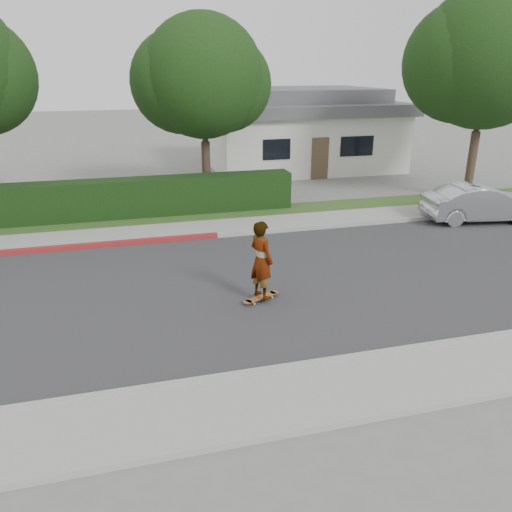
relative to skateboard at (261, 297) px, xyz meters
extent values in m
plane|color=slate|center=(-1.15, 0.99, -0.09)|extent=(120.00, 120.00, 0.00)
cube|color=#2D2D30|center=(-1.15, 0.99, -0.09)|extent=(60.00, 8.00, 0.01)
cube|color=#9E9E99|center=(-1.15, -3.11, -0.02)|extent=(60.00, 0.20, 0.15)
cube|color=gray|center=(-1.15, -4.01, -0.03)|extent=(60.00, 1.60, 0.12)
cube|color=#9E9E99|center=(-1.15, 5.09, -0.02)|extent=(60.00, 0.20, 0.15)
cube|color=maroon|center=(-6.15, 5.09, -0.02)|extent=(12.00, 0.21, 0.15)
cube|color=gray|center=(-1.15, 5.99, -0.03)|extent=(60.00, 1.60, 0.12)
cube|color=#2D4C1E|center=(-1.15, 7.59, -0.04)|extent=(60.00, 1.60, 0.10)
cube|color=black|center=(-4.15, 8.19, 0.66)|extent=(15.00, 1.00, 1.50)
cylinder|color=#33261C|center=(0.35, 9.99, 1.17)|extent=(0.36, 0.36, 2.52)
cylinder|color=#33261C|center=(0.35, 9.99, 3.06)|extent=(0.24, 0.24, 2.10)
sphere|color=black|center=(0.35, 9.99, 4.95)|extent=(4.80, 4.80, 4.80)
sphere|color=black|center=(-0.45, 10.39, 4.75)|extent=(4.08, 4.08, 4.08)
sphere|color=black|center=(1.25, 10.29, 4.65)|extent=(3.84, 3.84, 3.84)
cylinder|color=#33261C|center=(11.35, 7.49, 1.35)|extent=(0.36, 0.36, 2.88)
cylinder|color=#33261C|center=(11.35, 7.49, 3.51)|extent=(0.24, 0.24, 2.40)
sphere|color=black|center=(11.35, 7.49, 5.67)|extent=(5.60, 5.60, 5.60)
sphere|color=black|center=(10.55, 7.89, 5.47)|extent=(4.76, 4.76, 4.76)
sphere|color=black|center=(12.25, 7.79, 5.37)|extent=(4.48, 4.48, 4.48)
cube|color=beige|center=(6.85, 16.99, 1.41)|extent=(10.00, 8.00, 3.00)
cube|color=#4C4C51|center=(6.85, 16.99, 3.21)|extent=(10.60, 8.60, 0.60)
cube|color=#4C4C51|center=(6.85, 16.99, 3.81)|extent=(8.40, 6.40, 0.80)
cube|color=black|center=(4.35, 12.97, 1.51)|extent=(1.40, 0.06, 1.00)
cube|color=black|center=(8.65, 12.97, 1.51)|extent=(1.80, 0.06, 1.00)
cube|color=brown|center=(6.65, 12.97, 0.96)|extent=(0.90, 0.06, 2.10)
cylinder|color=gold|center=(-0.23, -0.19, -0.06)|extent=(0.07, 0.05, 0.06)
cylinder|color=gold|center=(-0.29, -0.05, -0.06)|extent=(0.07, 0.05, 0.06)
cylinder|color=gold|center=(0.29, 0.05, -0.06)|extent=(0.07, 0.05, 0.06)
cylinder|color=gold|center=(0.23, 0.19, -0.06)|extent=(0.07, 0.05, 0.06)
cube|color=silver|center=(-0.26, -0.12, -0.02)|extent=(0.12, 0.18, 0.02)
cube|color=silver|center=(0.26, 0.12, -0.02)|extent=(0.12, 0.18, 0.02)
cube|color=brown|center=(0.00, 0.00, 0.01)|extent=(0.87, 0.55, 0.02)
cylinder|color=brown|center=(-0.39, -0.18, 0.01)|extent=(0.28, 0.28, 0.02)
cylinder|color=brown|center=(0.39, 0.18, 0.01)|extent=(0.28, 0.28, 0.02)
imported|color=white|center=(0.00, 0.00, 0.99)|extent=(0.72, 0.84, 1.94)
imported|color=#B7BBBF|center=(9.66, 4.48, 0.60)|extent=(4.36, 2.08, 1.38)
camera|label=1|loc=(-2.97, -10.70, 5.32)|focal=35.00mm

